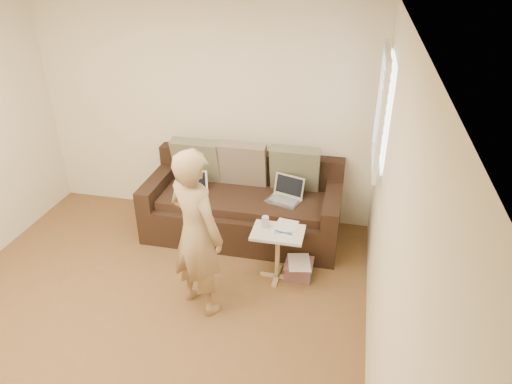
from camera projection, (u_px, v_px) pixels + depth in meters
floor at (133, 335)px, 4.10m from camera, size 4.50×4.50×0.00m
ceiling at (80, 24)px, 2.86m from camera, size 4.50×4.50×0.00m
wall_back at (204, 112)px, 5.41m from camera, size 4.00×0.00×4.00m
wall_right at (387, 239)px, 3.10m from camera, size 0.00×4.50×4.50m
window_blinds at (383, 110)px, 4.21m from camera, size 0.12×0.88×1.08m
sofa at (243, 202)px, 5.31m from camera, size 2.20×0.95×0.85m
pillow_left at (197, 160)px, 5.44m from camera, size 0.55×0.29×0.57m
pillow_mid at (243, 164)px, 5.35m from camera, size 0.55×0.27×0.57m
pillow_right at (295, 169)px, 5.24m from camera, size 0.55×0.28×0.57m
laptop_silver at (283, 201)px, 5.13m from camera, size 0.42×0.35×0.24m
laptop_white at (193, 196)px, 5.23m from camera, size 0.40×0.35×0.25m
person at (196, 233)px, 4.07m from camera, size 0.70×0.63×1.60m
side_table at (277, 255)px, 4.67m from camera, size 0.51×0.35×0.56m
drinking_glass at (265, 222)px, 4.57m from camera, size 0.07×0.07×0.12m
scissors at (283, 233)px, 4.50m from camera, size 0.19×0.12×0.02m
paper_on_table at (285, 227)px, 4.60m from camera, size 0.25×0.33×0.00m
striped_box at (299, 269)px, 4.77m from camera, size 0.28×0.28×0.18m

